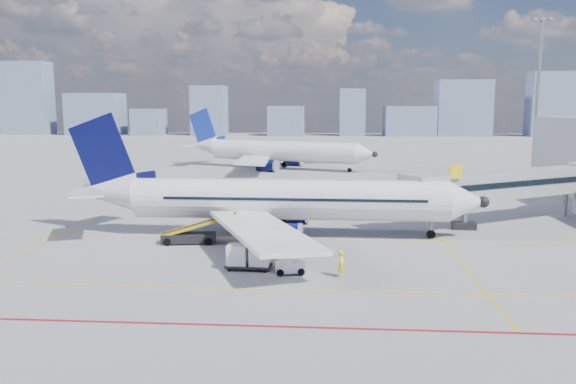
# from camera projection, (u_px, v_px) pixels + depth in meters

# --- Properties ---
(ground) EXTENTS (420.00, 420.00, 0.00)m
(ground) POSITION_uv_depth(u_px,v_px,m) (270.00, 263.00, 41.22)
(ground) COLOR gray
(ground) RESTS_ON ground
(apron_markings) EXTENTS (90.00, 35.12, 0.01)m
(apron_markings) POSITION_uv_depth(u_px,v_px,m) (255.00, 279.00, 37.40)
(apron_markings) COLOR gold
(apron_markings) RESTS_ON ground
(jet_bridge) EXTENTS (23.55, 15.78, 6.30)m
(jet_bridge) POSITION_uv_depth(u_px,v_px,m) (522.00, 185.00, 55.70)
(jet_bridge) COLOR #95979D
(jet_bridge) RESTS_ON ground
(floodlight_mast_ne) EXTENTS (3.20, 0.61, 25.45)m
(floodlight_mast_ne) POSITION_uv_depth(u_px,v_px,m) (537.00, 93.00, 90.78)
(floodlight_mast_ne) COLOR gray
(floodlight_mast_ne) RESTS_ON ground
(distant_skyline) EXTENTS (255.60, 15.33, 30.06)m
(distant_skyline) POSITION_uv_depth(u_px,v_px,m) (304.00, 110.00, 227.49)
(distant_skyline) COLOR slate
(distant_skyline) RESTS_ON ground
(main_aircraft) EXTENTS (37.09, 32.32, 10.89)m
(main_aircraft) POSITION_uv_depth(u_px,v_px,m) (271.00, 200.00, 49.62)
(main_aircraft) COLOR silver
(main_aircraft) RESTS_ON ground
(second_aircraft) EXTENTS (37.33, 31.63, 11.37)m
(second_aircraft) POSITION_uv_depth(u_px,v_px,m) (275.00, 151.00, 104.86)
(second_aircraft) COLOR silver
(second_aircraft) RESTS_ON ground
(baggage_tug) EXTENTS (2.14, 1.52, 1.37)m
(baggage_tug) POSITION_uv_depth(u_px,v_px,m) (288.00, 264.00, 38.48)
(baggage_tug) COLOR silver
(baggage_tug) RESTS_ON ground
(cargo_dolly) EXTENTS (3.27, 1.57, 1.76)m
(cargo_dolly) POSITION_uv_depth(u_px,v_px,m) (249.00, 256.00, 39.45)
(cargo_dolly) COLOR black
(cargo_dolly) RESTS_ON ground
(belt_loader) EXTENTS (6.46, 2.21, 2.60)m
(belt_loader) POSITION_uv_depth(u_px,v_px,m) (191.00, 235.00, 47.13)
(belt_loader) COLOR black
(belt_loader) RESTS_ON ground
(ramp_worker) EXTENTS (0.60, 0.76, 1.81)m
(ramp_worker) POSITION_uv_depth(u_px,v_px,m) (341.00, 264.00, 37.71)
(ramp_worker) COLOR yellow
(ramp_worker) RESTS_ON ground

